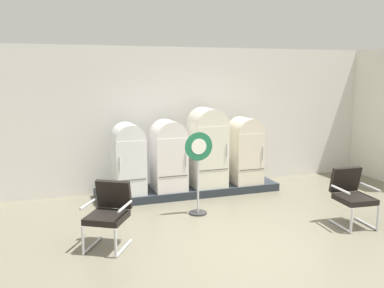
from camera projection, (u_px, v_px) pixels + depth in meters
ground at (256, 251)px, 6.06m from camera, size 12.00×10.00×0.05m
back_wall at (179, 118)px, 9.20m from camera, size 11.76×0.12×3.05m
display_plinth at (188, 190)px, 8.86m from camera, size 3.81×0.95×0.16m
refrigerator_0 at (128, 157)px, 8.23m from camera, size 0.58×0.72×1.38m
refrigerator_1 at (169, 153)px, 8.47m from camera, size 0.64×0.68×1.41m
refrigerator_2 at (207, 145)px, 8.75m from camera, size 0.69×0.73×1.63m
refrigerator_3 at (245, 148)px, 9.02m from camera, size 0.61×0.67×1.41m
armchair_left at (109, 211)px, 6.10m from camera, size 0.79×0.84×0.95m
armchair_right at (352, 193)px, 6.97m from camera, size 0.64×0.71×0.95m
sign_stand at (198, 172)px, 7.44m from camera, size 0.50×0.32×1.49m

